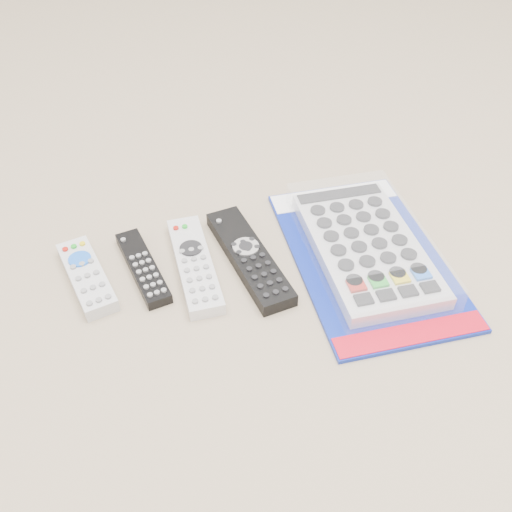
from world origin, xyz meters
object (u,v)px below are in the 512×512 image
object	(u,v)px
remote_small_grey	(87,276)
remote_silver_dvd	(195,264)
remote_large_black	(249,257)
jumbo_remote_packaged	(366,246)
remote_slim_black	(143,267)

from	to	relation	value
remote_small_grey	remote_silver_dvd	bearing A→B (deg)	-19.45
remote_large_black	jumbo_remote_packaged	world-z (taller)	jumbo_remote_packaged
jumbo_remote_packaged	remote_small_grey	bearing A→B (deg)	174.03
remote_silver_dvd	jumbo_remote_packaged	world-z (taller)	jumbo_remote_packaged
remote_small_grey	jumbo_remote_packaged	distance (m)	0.43
remote_small_grey	remote_large_black	distance (m)	0.25
remote_small_grey	remote_slim_black	world-z (taller)	remote_small_grey
remote_silver_dvd	jumbo_remote_packaged	bearing A→B (deg)	-8.59
remote_large_black	jumbo_remote_packaged	distance (m)	0.18
jumbo_remote_packaged	remote_large_black	bearing A→B (deg)	171.23
remote_slim_black	remote_large_black	size ratio (longest dim) A/B	0.73
remote_small_grey	remote_silver_dvd	size ratio (longest dim) A/B	0.80
remote_slim_black	remote_silver_dvd	xyz separation A→B (m)	(0.08, -0.02, 0.00)
remote_small_grey	jumbo_remote_packaged	bearing A→B (deg)	-21.04
remote_silver_dvd	jumbo_remote_packaged	size ratio (longest dim) A/B	0.55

